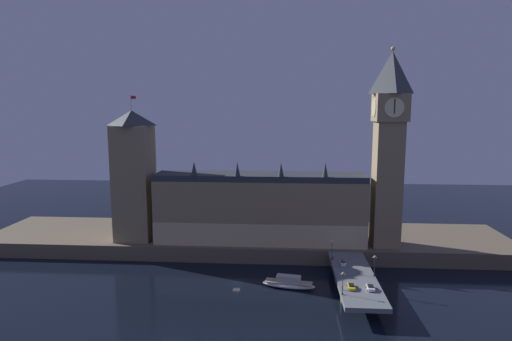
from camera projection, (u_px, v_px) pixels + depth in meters
name	position (u px, v px, depth m)	size (l,w,h in m)	color
ground_plane	(236.00, 283.00, 147.57)	(400.00, 400.00, 0.00)	black
embankment	(247.00, 240.00, 185.61)	(220.00, 42.00, 6.03)	brown
parliament_hall	(260.00, 208.00, 172.58)	(83.72, 16.81, 33.35)	#8E7A56
clock_tower	(389.00, 143.00, 163.21)	(12.50, 12.61, 76.30)	#8E7A56
victoria_tower	(134.00, 175.00, 174.14)	(14.64, 14.64, 58.78)	#8E7A56
bridge	(355.00, 280.00, 139.33)	(12.81, 46.00, 5.76)	slate
car_northbound_lead	(343.00, 263.00, 148.37)	(1.97, 4.12, 1.50)	white
car_northbound_trail	(351.00, 286.00, 129.25)	(1.98, 4.59, 1.35)	yellow
car_southbound_lead	(370.00, 288.00, 128.31)	(2.11, 4.15, 1.42)	white
pedestrian_near_rail	(342.00, 287.00, 128.05)	(0.38, 0.38, 1.68)	black
pedestrian_far_rail	(333.00, 257.00, 153.36)	(0.38, 0.38, 1.73)	black
street_lamp_near	(343.00, 281.00, 124.36)	(1.34, 0.60, 6.90)	#2D3333
street_lamp_mid	(375.00, 263.00, 138.07)	(1.34, 0.60, 6.93)	#2D3333
street_lamp_far	(332.00, 247.00, 153.39)	(1.34, 0.60, 7.19)	#2D3333
boat_upstream	(288.00, 283.00, 143.38)	(18.48, 7.74, 4.18)	white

